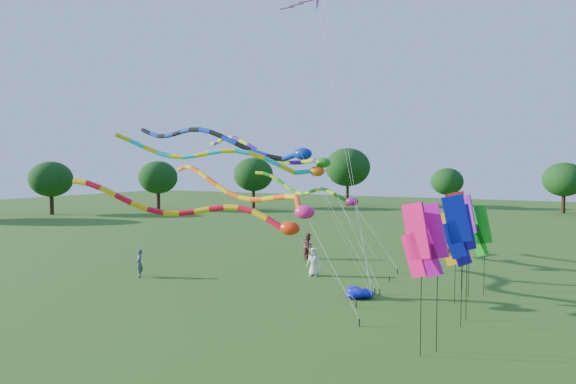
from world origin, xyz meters
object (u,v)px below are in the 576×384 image
at_px(person_b, 139,263).
at_px(person_c, 309,246).
at_px(tube_kite_red, 210,212).
at_px(tube_kite_orange, 248,192).
at_px(person_a, 314,262).
at_px(blue_nylon_heap, 357,294).

relative_size(person_b, person_c, 0.90).
height_order(tube_kite_red, tube_kite_orange, tube_kite_orange).
bearing_deg(person_b, person_a, 77.73).
xyz_separation_m(tube_kite_orange, person_a, (1.85, 3.89, -4.05)).
xyz_separation_m(tube_kite_red, tube_kite_orange, (0.65, 2.28, 0.86)).
bearing_deg(tube_kite_orange, person_b, -148.25).
xyz_separation_m(tube_kite_red, person_c, (0.13, 10.57, -3.13)).
bearing_deg(blue_nylon_heap, tube_kite_red, -154.22).
distance_m(blue_nylon_heap, person_c, 9.72).
bearing_deg(blue_nylon_heap, person_c, 128.58).
distance_m(tube_kite_orange, person_b, 7.76).
relative_size(tube_kite_orange, person_b, 8.83).
distance_m(tube_kite_red, tube_kite_orange, 2.52).
bearing_deg(tube_kite_red, person_b, 153.49).
bearing_deg(tube_kite_orange, person_c, 117.83).
relative_size(blue_nylon_heap, person_a, 0.83).
xyz_separation_m(tube_kite_orange, person_b, (-6.55, -0.86, -4.07)).
relative_size(tube_kite_red, person_a, 8.23).
bearing_deg(person_b, tube_kite_orange, 55.73).
height_order(person_b, person_c, person_c).
bearing_deg(person_c, person_a, -148.03).
relative_size(tube_kite_red, person_c, 7.59).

